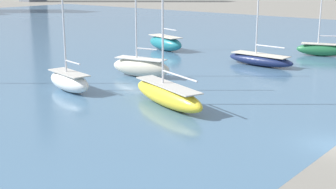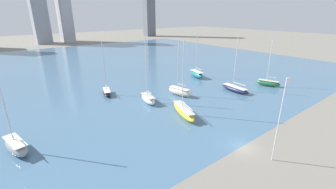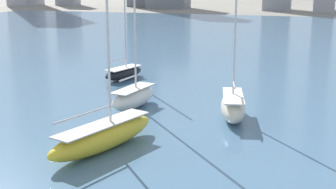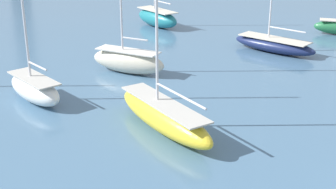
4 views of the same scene
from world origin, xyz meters
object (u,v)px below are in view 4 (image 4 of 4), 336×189
Objects in this scene: sailboat_teal at (157,17)px; sailboat_white at (34,87)px; sailboat_cream at (128,60)px; sailboat_navy at (274,44)px; sailboat_yellow at (164,115)px.

sailboat_white reaches higher than sailboat_teal.
sailboat_navy is (14.42, -7.13, -0.32)m from sailboat_cream.
sailboat_white is at bearing 163.88° from sailboat_cream.
sailboat_yellow is 22.19m from sailboat_navy.
sailboat_white is at bearing -144.25° from sailboat_teal.
sailboat_yellow reaches higher than sailboat_navy.
sailboat_teal is at bearing 20.29° from sailboat_cream.
sailboat_cream is at bearing 72.08° from sailboat_yellow.
sailboat_yellow is at bearing -123.78° from sailboat_teal.
sailboat_white is 25.19m from sailboat_navy.
sailboat_white is at bearing 118.84° from sailboat_yellow.
sailboat_teal is 17.25m from sailboat_navy.
sailboat_navy is (21.99, 2.98, -0.23)m from sailboat_yellow.
sailboat_cream is at bearing 157.35° from sailboat_navy.
sailboat_cream is (-16.33, -10.01, -0.01)m from sailboat_teal.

